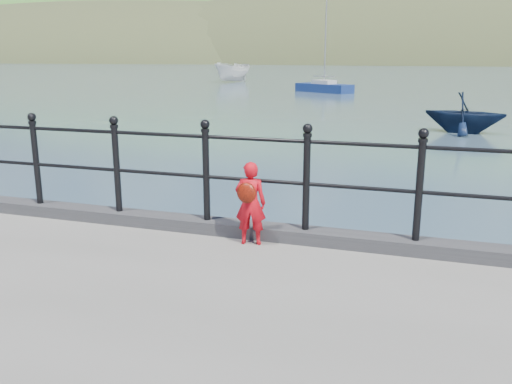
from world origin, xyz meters
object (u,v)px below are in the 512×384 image
(launch_white, at_px, (233,72))
(railing, at_px, (255,167))
(child, at_px, (250,203))
(launch_navy, at_px, (465,113))
(sailboat_port, at_px, (324,88))

(launch_white, bearing_deg, railing, -52.12)
(child, distance_m, launch_navy, 18.05)
(railing, distance_m, child, 0.43)
(launch_navy, bearing_deg, child, -178.22)
(railing, xyz_separation_m, launch_white, (-19.84, 52.94, -0.72))
(launch_white, height_order, launch_navy, launch_white)
(launch_white, bearing_deg, launch_navy, -39.71)
(launch_white, distance_m, sailboat_port, 18.78)
(railing, relative_size, launch_navy, 5.91)
(child, xyz_separation_m, sailboat_port, (-6.81, 39.73, -1.14))
(child, bearing_deg, launch_white, -80.01)
(launch_white, distance_m, launch_navy, 42.23)
(child, height_order, launch_white, launch_white)
(launch_white, bearing_deg, child, -52.19)
(railing, distance_m, launch_navy, 17.82)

